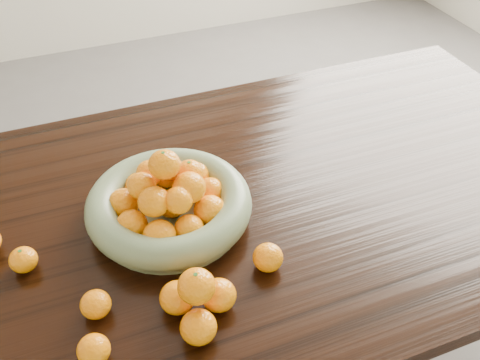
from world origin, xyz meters
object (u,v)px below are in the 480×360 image
object	(u,v)px
loose_orange_0	(23,260)
dining_table	(219,232)
fruit_bowl	(169,203)
orange_pyramid	(198,301)

from	to	relation	value
loose_orange_0	dining_table	bearing A→B (deg)	4.68
fruit_bowl	loose_orange_0	world-z (taller)	fruit_bowl
orange_pyramid	fruit_bowl	bearing A→B (deg)	85.37
loose_orange_0	fruit_bowl	bearing A→B (deg)	6.09
dining_table	loose_orange_0	size ratio (longest dim) A/B	34.63
fruit_bowl	orange_pyramid	bearing A→B (deg)	-94.63
orange_pyramid	loose_orange_0	bearing A→B (deg)	140.73
dining_table	loose_orange_0	distance (m)	0.45
orange_pyramid	dining_table	bearing A→B (deg)	63.60
loose_orange_0	orange_pyramid	bearing A→B (deg)	-39.27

